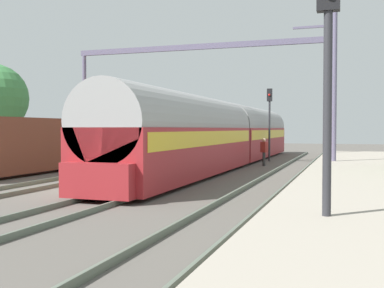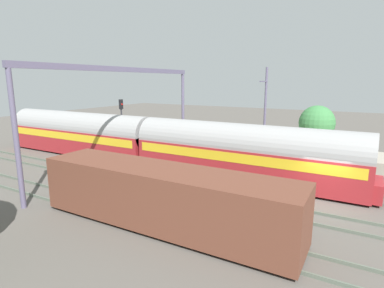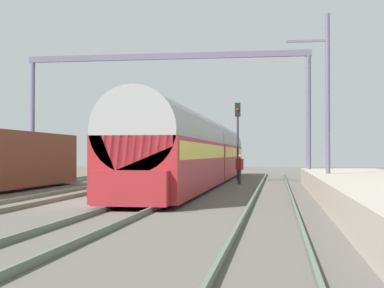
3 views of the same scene
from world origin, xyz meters
name	(u,v)px [view 1 (image 1 of 3)]	position (x,y,z in m)	size (l,w,h in m)	color
ground	(82,190)	(0.00, 0.00, 0.00)	(120.00, 120.00, 0.00)	#59544E
track_west	(34,186)	(-2.16, 0.00, 0.08)	(1.51, 60.00, 0.16)	#596457
track_east	(134,190)	(2.16, 0.00, 0.08)	(1.51, 60.00, 0.16)	#596457
track_far_east	(252,196)	(6.48, 0.00, 0.08)	(1.52, 60.00, 0.16)	#596457
platform	(372,182)	(10.30, 2.00, 0.45)	(4.40, 28.00, 0.90)	#A39989
passenger_train	(227,134)	(2.16, 13.71, 1.97)	(2.93, 32.85, 3.82)	maroon
freight_car	(40,144)	(-6.48, 6.29, 1.47)	(2.80, 13.00, 2.70)	brown
person_crossing	(264,149)	(4.49, 13.72, 1.03)	(0.47, 0.42, 1.73)	#323232
railway_signal_near	(328,70)	(9.21, -7.62, 3.26)	(0.36, 0.30, 5.10)	#2D2D33
railway_signal_far	(269,115)	(4.08, 18.30, 3.30)	(0.36, 0.30, 5.17)	#2D2D33
catenary_gantry	(198,73)	(0.00, 14.24, 5.95)	(17.36, 0.28, 7.86)	slate
catenary_pole_east_mid	(333,87)	(8.83, 6.09, 4.15)	(1.90, 0.20, 8.00)	slate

